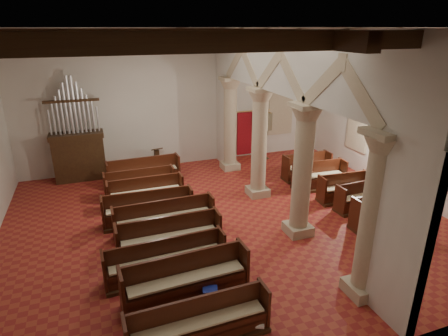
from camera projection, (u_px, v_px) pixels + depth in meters
floor at (227, 220)px, 12.41m from camera, size 14.00×14.00×0.00m
ceiling at (227, 28)px, 10.29m from camera, size 14.00×14.00×0.00m
wall_back at (181, 99)px, 16.63m from camera, size 14.00×0.02×6.00m
wall_front at (354, 226)px, 6.07m from camera, size 14.00×0.02×6.00m
wall_right at (408, 116)px, 13.56m from camera, size 0.02×12.00×6.00m
ceiling_beams at (227, 35)px, 10.35m from camera, size 13.80×11.80×0.30m
arcade at (281, 110)px, 11.72m from camera, size 0.90×11.90×6.00m
window_right_a at (438, 149)px, 12.52m from camera, size 0.03×1.00×2.20m
window_right_b at (359, 122)px, 16.04m from camera, size 0.03×1.00×2.20m
window_back at (280, 109)px, 18.48m from camera, size 1.00×0.03×2.20m
pipe_organ at (78, 148)px, 15.35m from camera, size 2.10×0.85×4.40m
lectern at (157, 160)px, 16.68m from camera, size 0.48×0.49×1.06m
dossal_curtain at (252, 133)px, 18.32m from camera, size 1.80×0.07×2.17m
processional_banner at (266, 143)px, 17.98m from camera, size 0.55×0.70×2.41m
hymnal_box_a at (210, 295)px, 8.57m from camera, size 0.40×0.35×0.34m
hymnal_box_b at (233, 260)px, 9.84m from camera, size 0.35×0.29×0.33m
hymnal_box_c at (187, 229)px, 11.37m from camera, size 0.36×0.30×0.32m
tube_heater_a at (238, 325)px, 7.85m from camera, size 1.04×0.54×0.11m
tube_heater_b at (153, 289)px, 8.94m from camera, size 1.12×0.35×0.11m
nave_pew_0 at (200, 329)px, 7.54m from camera, size 2.96×0.73×0.98m
nave_pew_1 at (186, 285)px, 8.72m from camera, size 3.01×0.91×1.13m
nave_pew_2 at (166, 265)px, 9.56m from camera, size 3.13×0.79×0.99m
nave_pew_3 at (170, 243)px, 10.44m from camera, size 2.89×0.76×1.12m
nave_pew_4 at (165, 223)px, 11.59m from camera, size 3.11×0.73×1.03m
nave_pew_5 at (149, 212)px, 12.20m from camera, size 2.92×0.80×1.05m
nave_pew_6 at (146, 196)px, 13.38m from camera, size 2.66×0.68×1.02m
nave_pew_7 at (140, 188)px, 14.09m from camera, size 2.60×0.72×1.03m
nave_pew_8 at (144, 176)px, 15.15m from camera, size 2.91×0.84×1.10m
aisle_pew_0 at (382, 217)px, 11.86m from camera, size 2.04×0.76×1.10m
aisle_pew_1 at (361, 200)px, 13.07m from camera, size 1.96×0.74×0.99m
aisle_pew_2 at (344, 192)px, 13.74m from camera, size 2.01×0.79×1.02m
aisle_pew_3 at (319, 180)px, 14.75m from camera, size 2.14×0.86×1.10m
aisle_pew_4 at (307, 170)px, 15.74m from camera, size 2.06×0.72×1.08m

